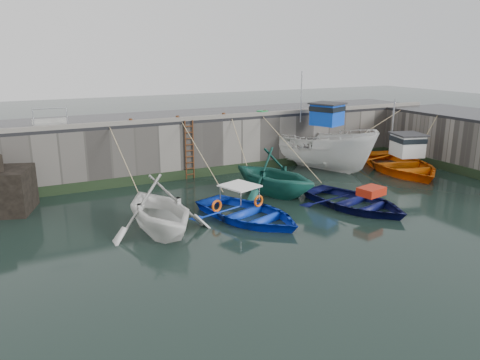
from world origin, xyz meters
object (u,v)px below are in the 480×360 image
bollard_b (178,118)px  bollard_d (264,113)px  bollard_a (131,121)px  bollard_e (310,110)px  boat_near_navy (355,207)px  fish_crate (262,113)px  ladder (190,150)px  bollard_c (224,115)px  boat_near_white (160,231)px  boat_far_white (317,147)px  boat_near_blacktrim (273,194)px  boat_near_blue (248,219)px  boat_far_orange (400,164)px

bollard_b → bollard_d: 5.30m
bollard_a → bollard_e: size_ratio=1.00×
bollard_e → bollard_a: bearing=180.0°
boat_near_navy → bollard_e: bollard_e is taller
fish_crate → bollard_b: bearing=164.3°
ladder → bollard_c: bearing=8.7°
boat_near_white → bollard_e: bearing=26.9°
boat_near_white → boat_far_white: 12.88m
boat_near_blacktrim → fish_crate: size_ratio=9.13×
boat_far_white → bollard_a: boat_far_white is taller
ladder → bollard_d: 5.11m
boat_near_white → boat_near_blue: 3.70m
bollard_e → bollard_d: bearing=180.0°
ladder → boat_near_white: bearing=-119.5°
boat_near_blacktrim → boat_near_navy: 4.09m
boat_far_white → fish_crate: (-2.94, 1.44, 2.05)m
fish_crate → bollard_e: (3.31, -0.05, 0.01)m
boat_near_white → boat_near_blacktrim: 6.86m
boat_near_navy → bollard_e: 9.43m
boat_far_white → ladder: bearing=149.4°
boat_near_blue → bollard_d: size_ratio=18.33×
bollard_b → bollard_a: bearing=180.0°
boat_far_white → bollard_d: (-2.83, 1.39, 2.06)m
bollard_b → boat_far_orange: bearing=-19.6°
boat_far_white → bollard_d: size_ratio=29.37×
boat_far_orange → bollard_b: size_ratio=27.47×
boat_near_blue → boat_far_white: size_ratio=0.62×
bollard_d → bollard_e: 3.20m
fish_crate → boat_near_navy: bearing=-105.4°
bollard_a → boat_near_white: bearing=-96.7°
boat_far_orange → bollard_c: size_ratio=27.47×
bollard_a → bollard_e: 11.00m
boat_near_blacktrim → bollard_c: bearing=76.3°
bollard_c → boat_near_blue: bearing=-107.5°
boat_far_orange → bollard_a: bearing=179.1°
ladder → boat_near_white: size_ratio=0.67×
boat_near_blacktrim → bollard_b: 6.59m
bollard_d → boat_near_white: bearing=-140.5°
boat_far_orange → fish_crate: bearing=163.1°
boat_near_blue → boat_near_navy: 5.03m
boat_near_blue → bollard_c: (2.35, 7.46, 3.30)m
bollard_a → boat_near_navy: bearing=-46.5°
boat_far_orange → bollard_e: 6.21m
boat_near_blue → boat_far_white: boat_far_white is taller
boat_near_navy → boat_near_blue: bearing=158.3°
bollard_b → boat_near_navy: bearing=-57.2°
boat_near_navy → fish_crate: 8.92m
boat_near_navy → bollard_a: size_ratio=18.28×
boat_near_blue → boat_far_orange: 12.08m
boat_far_orange → bollard_e: bearing=144.8°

